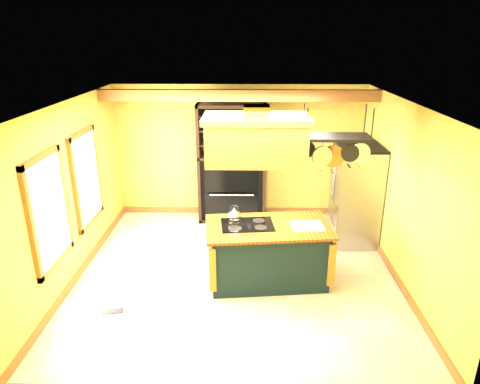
{
  "coord_description": "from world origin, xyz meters",
  "views": [
    {
      "loc": [
        0.17,
        -5.98,
        3.6
      ],
      "look_at": [
        0.05,
        0.3,
        1.28
      ],
      "focal_mm": 32.0,
      "sensor_mm": 36.0,
      "label": 1
    }
  ],
  "objects_px": {
    "range_hood": "(256,138)",
    "pot_rack": "(335,144)",
    "refrigerator": "(355,197)",
    "hutch": "(232,176)",
    "kitchen_island": "(268,253)"
  },
  "relations": [
    {
      "from": "pot_rack",
      "to": "refrigerator",
      "type": "height_order",
      "value": "pot_rack"
    },
    {
      "from": "kitchen_island",
      "to": "pot_rack",
      "type": "bearing_deg",
      "value": -5.27
    },
    {
      "from": "range_hood",
      "to": "hutch",
      "type": "height_order",
      "value": "range_hood"
    },
    {
      "from": "kitchen_island",
      "to": "hutch",
      "type": "xyz_separation_m",
      "value": [
        -0.63,
        2.4,
        0.44
      ]
    },
    {
      "from": "kitchen_island",
      "to": "range_hood",
      "type": "bearing_deg",
      "value": 174.23
    },
    {
      "from": "refrigerator",
      "to": "range_hood",
      "type": "bearing_deg",
      "value": -142.35
    },
    {
      "from": "pot_rack",
      "to": "hutch",
      "type": "relative_size",
      "value": 0.43
    },
    {
      "from": "range_hood",
      "to": "pot_rack",
      "type": "bearing_deg",
      "value": 0.57
    },
    {
      "from": "kitchen_island",
      "to": "refrigerator",
      "type": "height_order",
      "value": "refrigerator"
    },
    {
      "from": "range_hood",
      "to": "hutch",
      "type": "xyz_separation_m",
      "value": [
        -0.43,
        2.4,
        -1.34
      ]
    },
    {
      "from": "range_hood",
      "to": "refrigerator",
      "type": "bearing_deg",
      "value": 37.65
    },
    {
      "from": "range_hood",
      "to": "pot_rack",
      "type": "xyz_separation_m",
      "value": [
        1.1,
        0.01,
        -0.08
      ]
    },
    {
      "from": "range_hood",
      "to": "pot_rack",
      "type": "relative_size",
      "value": 1.42
    },
    {
      "from": "pot_rack",
      "to": "refrigerator",
      "type": "xyz_separation_m",
      "value": [
        0.71,
        1.39,
        -1.31
      ]
    },
    {
      "from": "range_hood",
      "to": "pot_rack",
      "type": "height_order",
      "value": "same"
    }
  ]
}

